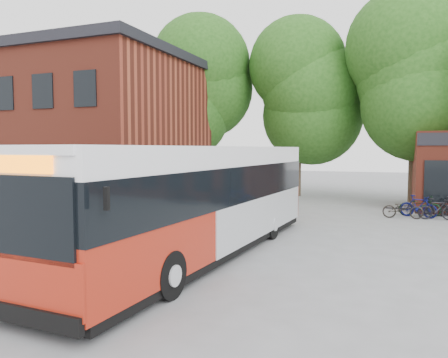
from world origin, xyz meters
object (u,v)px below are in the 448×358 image
(bicycle_2, at_px, (420,206))
(city_bus, at_px, (200,201))
(bicycle_3, at_px, (437,209))
(bus_shelter, at_px, (21,200))
(bicycle_0, at_px, (403,209))
(bicycle_4, at_px, (434,207))
(bicycle_1, at_px, (418,206))

(bicycle_2, bearing_deg, city_bus, 145.12)
(bicycle_3, bearing_deg, bus_shelter, 122.58)
(bicycle_0, relative_size, bicycle_4, 1.12)
(bicycle_2, bearing_deg, bicycle_3, -146.29)
(bicycle_1, distance_m, bicycle_4, 1.04)
(bicycle_1, relative_size, bicycle_2, 0.92)
(city_bus, relative_size, bicycle_1, 7.48)
(city_bus, bearing_deg, bicycle_4, 60.06)
(city_bus, distance_m, bicycle_1, 12.02)
(bicycle_0, bearing_deg, bicycle_4, -48.38)
(bicycle_0, xyz_separation_m, bicycle_3, (1.41, 0.15, 0.03))
(bicycle_0, height_order, bicycle_4, bicycle_0)
(bus_shelter, relative_size, bicycle_2, 3.81)
(city_bus, distance_m, bicycle_2, 12.42)
(city_bus, distance_m, bicycle_0, 11.16)
(city_bus, distance_m, bicycle_3, 12.06)
(bus_shelter, xyz_separation_m, bicycle_2, (12.66, 11.23, -0.97))
(city_bus, height_order, bicycle_0, city_bus)
(bicycle_0, bearing_deg, bicycle_1, -50.10)
(bicycle_2, height_order, bicycle_3, bicycle_2)
(bicycle_0, relative_size, bicycle_3, 1.08)
(bus_shelter, xyz_separation_m, bicycle_4, (13.31, 11.54, -1.04))
(bicycle_0, distance_m, bicycle_4, 1.94)
(city_bus, bearing_deg, bus_shelter, -170.58)
(bus_shelter, distance_m, city_bus, 6.25)
(bicycle_1, relative_size, bicycle_3, 1.06)
(bicycle_0, height_order, bicycle_2, bicycle_2)
(bicycle_1, bearing_deg, bicycle_2, 14.67)
(bus_shelter, xyz_separation_m, bicycle_1, (12.59, 10.80, -0.94))
(city_bus, relative_size, bicycle_2, 6.89)
(bicycle_1, height_order, bicycle_4, bicycle_1)
(bicycle_4, bearing_deg, city_bus, 131.60)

